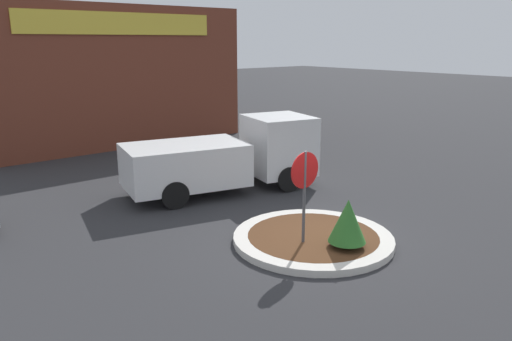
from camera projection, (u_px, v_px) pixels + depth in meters
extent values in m
plane|color=#2D2D30|center=(313.00, 242.00, 11.82)|extent=(120.00, 120.00, 0.00)
cylinder|color=beige|center=(313.00, 238.00, 11.80)|extent=(3.78, 3.78, 0.16)
cylinder|color=#4C2D19|center=(313.00, 238.00, 11.80)|extent=(3.10, 3.10, 0.16)
cylinder|color=#4C4C51|center=(304.00, 201.00, 11.15)|extent=(0.07, 0.07, 2.29)
cylinder|color=#B71414|center=(305.00, 170.00, 10.97)|extent=(0.82, 0.03, 0.82)
cylinder|color=brown|center=(347.00, 244.00, 11.11)|extent=(0.08, 0.08, 0.13)
cone|color=#2D6B28|center=(348.00, 221.00, 10.97)|extent=(0.84, 0.84, 0.98)
cube|color=silver|center=(279.00, 145.00, 16.37)|extent=(2.34, 2.44, 1.89)
cube|color=silver|center=(185.00, 165.00, 15.06)|extent=(3.99, 2.94, 1.26)
cube|color=black|center=(296.00, 133.00, 16.57)|extent=(0.47, 1.79, 0.66)
cylinder|color=black|center=(260.00, 165.00, 17.38)|extent=(0.84, 0.42, 0.80)
cylinder|color=black|center=(289.00, 179.00, 15.66)|extent=(0.84, 0.42, 0.80)
cylinder|color=black|center=(156.00, 178.00, 15.79)|extent=(0.84, 0.42, 0.80)
cylinder|color=black|center=(175.00, 195.00, 14.07)|extent=(0.84, 0.42, 0.80)
cube|color=brown|center=(96.00, 75.00, 23.42)|extent=(12.19, 6.00, 6.12)
cube|color=gold|center=(121.00, 23.00, 20.60)|extent=(8.53, 0.08, 0.90)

